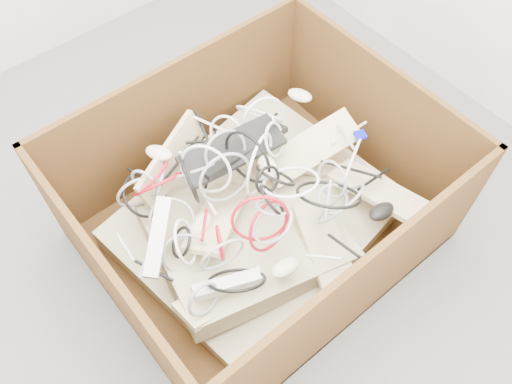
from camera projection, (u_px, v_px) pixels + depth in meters
ground at (214, 228)px, 2.34m from camera, size 3.00×3.00×0.00m
cardboard_box at (256, 218)px, 2.20m from camera, size 1.30×1.09×0.63m
keyboard_pile at (264, 192)px, 2.11m from camera, size 1.04×0.98×0.36m
mice_scatter at (266, 183)px, 2.04m from camera, size 0.82×0.79×0.20m
power_strip_left at (158, 237)px, 1.90m from camera, size 0.24×0.24×0.12m
power_strip_right at (228, 284)px, 1.85m from camera, size 0.26×0.13×0.08m
vga_plug at (360, 135)px, 2.15m from camera, size 0.06×0.05×0.03m
cable_tangle at (234, 188)px, 1.98m from camera, size 1.15×0.90×0.43m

